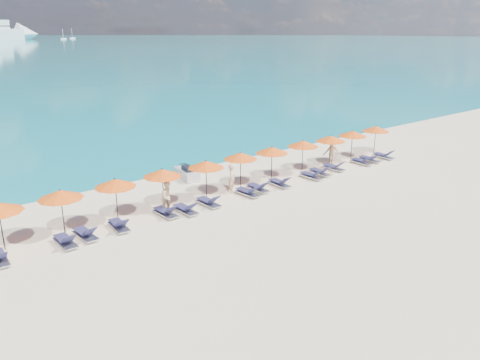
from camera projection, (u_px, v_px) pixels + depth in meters
ground at (275, 215)px, 24.69m from camera, size 1400.00×1400.00×0.00m
sailboat_near at (63, 38)px, 521.38m from camera, size 6.11×2.04×11.20m
sailboat_far at (72, 38)px, 563.28m from camera, size 6.43×2.14×11.78m
jetski at (187, 173)px, 30.73m from camera, size 1.29×2.51×0.85m
beachgoer_a at (232, 179)px, 27.82m from camera, size 0.76×0.76×1.78m
beachgoer_b at (168, 197)px, 24.78m from camera, size 0.88×0.53×1.76m
beachgoer_c at (331, 151)px, 33.92m from camera, size 1.34×1.11×1.89m
umbrella_2 at (60, 194)px, 21.77m from camera, size 2.10×2.10×2.28m
umbrella_3 at (115, 183)px, 23.40m from camera, size 2.10×2.10×2.28m
umbrella_4 at (162, 173)px, 25.07m from camera, size 2.10×2.10×2.28m
umbrella_5 at (206, 164)px, 26.66m from camera, size 2.10×2.10×2.28m
umbrella_6 at (240, 156)px, 28.47m from camera, size 2.10×2.10×2.28m
umbrella_7 at (272, 150)px, 29.85m from camera, size 2.10×2.10×2.28m
umbrella_8 at (303, 144)px, 31.56m from camera, size 2.10×2.10×2.28m
umbrella_9 at (331, 139)px, 33.05m from camera, size 2.10×2.10×2.28m
umbrella_10 at (353, 134)px, 34.65m from camera, size 2.10×2.10×2.28m
umbrella_11 at (376, 129)px, 36.35m from camera, size 2.10×2.10×2.28m
lounger_3 at (65, 241)px, 21.11m from camera, size 0.64×1.71×0.66m
lounger_4 at (85, 234)px, 21.85m from camera, size 0.72×1.73×0.66m
lounger_5 at (119, 225)px, 22.84m from camera, size 0.77×1.75×0.66m
lounger_6 at (166, 212)px, 24.49m from camera, size 0.70×1.73×0.66m
lounger_7 at (186, 209)px, 24.88m from camera, size 0.69×1.73×0.66m
lounger_8 at (209, 202)px, 25.93m from camera, size 0.69×1.72×0.66m
lounger_9 at (248, 192)px, 27.52m from camera, size 0.73×1.74×0.66m
lounger_10 at (258, 187)px, 28.31m from camera, size 0.63×1.71×0.66m
lounger_11 at (280, 183)px, 29.18m from camera, size 0.74×1.74×0.66m
lounger_12 at (312, 175)px, 30.68m from camera, size 0.68×1.72×0.66m
lounger_13 at (320, 172)px, 31.45m from camera, size 0.68×1.72×0.66m
lounger_14 at (334, 167)px, 32.56m from camera, size 0.65×1.71×0.66m
lounger_15 at (362, 161)px, 34.01m from camera, size 0.69×1.73×0.66m
lounger_16 at (370, 159)px, 34.65m from camera, size 0.74×1.74×0.66m
lounger_17 at (384, 155)px, 35.56m from camera, size 0.69×1.72×0.66m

